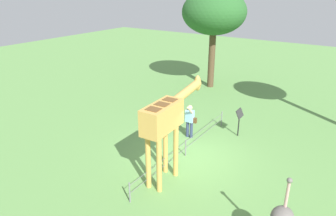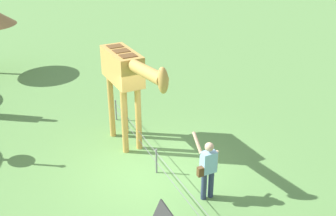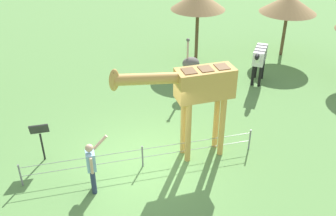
# 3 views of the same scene
# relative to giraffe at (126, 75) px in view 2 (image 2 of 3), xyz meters

# --- Properties ---
(ground_plane) EXTENTS (60.00, 60.00, 0.00)m
(ground_plane) POSITION_rel_giraffe_xyz_m (1.66, 0.09, -2.32)
(ground_plane) COLOR #60934C
(giraffe) EXTENTS (3.65, 0.77, 3.31)m
(giraffe) POSITION_rel_giraffe_xyz_m (0.00, 0.00, 0.00)
(giraffe) COLOR gold
(giraffe) RESTS_ON ground_plane
(visitor) EXTENTS (0.64, 0.58, 1.70)m
(visitor) POSITION_rel_giraffe_xyz_m (3.19, 0.89, -1.41)
(visitor) COLOR navy
(visitor) RESTS_ON ground_plane
(wire_fence) EXTENTS (7.05, 0.05, 0.75)m
(wire_fence) POSITION_rel_giraffe_xyz_m (1.66, 0.19, -1.91)
(wire_fence) COLOR slate
(wire_fence) RESTS_ON ground_plane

